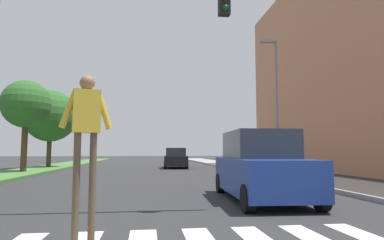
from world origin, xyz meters
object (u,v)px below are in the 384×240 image
tree_distant (50,116)px  street_lamp_right (275,93)px  tree_far (26,105)px  sedan_midblock (176,159)px  pedestrian_performer (86,132)px  suv_crossing (260,167)px

tree_distant → street_lamp_right: size_ratio=0.82×
tree_far → tree_distant: size_ratio=0.92×
tree_distant → sedan_midblock: tree_distant is taller
pedestrian_performer → sedan_midblock: pedestrian_performer is taller
tree_far → tree_distant: tree_distant is taller
tree_far → tree_distant: (-0.30, 6.33, -0.05)m
tree_far → pedestrian_performer: 18.25m
tree_distant → sedan_midblock: size_ratio=1.32×
tree_distant → sedan_midblock: bearing=-2.0°
pedestrian_performer → tree_distant: bearing=106.7°
tree_distant → street_lamp_right: bearing=-35.5°
street_lamp_right → tree_distant: bearing=144.5°
tree_far → suv_crossing: bearing=-49.2°
tree_far → suv_crossing: size_ratio=1.21×
pedestrian_performer → suv_crossing: 6.03m
pedestrian_performer → street_lamp_right: bearing=57.8°
street_lamp_right → tree_far: bearing=163.7°
pedestrian_performer → suv_crossing: pedestrian_performer is taller
tree_distant → sedan_midblock: 10.75m
street_lamp_right → suv_crossing: (-3.79, -8.20, -3.66)m
tree_far → suv_crossing: (10.75, -12.45, -3.35)m
tree_far → street_lamp_right: bearing=-16.3°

